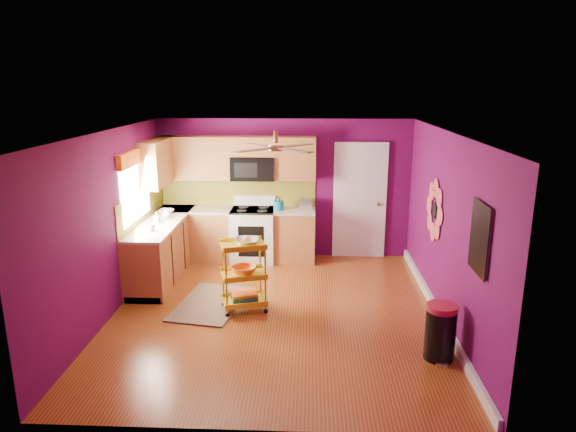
{
  "coord_description": "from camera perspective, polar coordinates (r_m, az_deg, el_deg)",
  "views": [
    {
      "loc": [
        0.46,
        -6.56,
        3.12
      ],
      "look_at": [
        0.15,
        0.4,
        1.29
      ],
      "focal_mm": 32.0,
      "sensor_mm": 36.0,
      "label": 1
    }
  ],
  "objects": [
    {
      "name": "ground",
      "position": [
        7.28,
        -1.35,
        -10.69
      ],
      "size": [
        5.0,
        5.0,
        0.0
      ],
      "primitive_type": "plane",
      "color": "maroon",
      "rests_on": "ground"
    },
    {
      "name": "teal_kettle",
      "position": [
        9.0,
        -1.05,
        1.22
      ],
      "size": [
        0.18,
        0.18,
        0.21
      ],
      "color": "#136D92",
      "rests_on": "lower_cabinets"
    },
    {
      "name": "electric_range",
      "position": [
        9.18,
        -3.89,
        -2.03
      ],
      "size": [
        0.76,
        0.66,
        1.13
      ],
      "color": "white",
      "rests_on": "ground"
    },
    {
      "name": "toaster",
      "position": [
        9.08,
        1.97,
        1.38
      ],
      "size": [
        0.22,
        0.15,
        0.18
      ],
      "primitive_type": "cube",
      "color": "beige",
      "rests_on": "lower_cabinets"
    },
    {
      "name": "soap_bottle_a",
      "position": [
        8.45,
        -14.4,
        -0.12
      ],
      "size": [
        0.08,
        0.08,
        0.17
      ],
      "primitive_type": "imported",
      "color": "#EA3F72",
      "rests_on": "lower_cabinets"
    },
    {
      "name": "left_window",
      "position": [
        8.19,
        -16.65,
        4.35
      ],
      "size": [
        0.08,
        1.35,
        1.08
      ],
      "color": "white",
      "rests_on": "ground"
    },
    {
      "name": "panel_door",
      "position": [
        9.31,
        7.96,
        1.55
      ],
      "size": [
        0.95,
        0.11,
        2.15
      ],
      "color": "white",
      "rests_on": "ground"
    },
    {
      "name": "counter_dish",
      "position": [
        9.0,
        -13.37,
        0.49
      ],
      "size": [
        0.26,
        0.26,
        0.06
      ],
      "primitive_type": "imported",
      "color": "white",
      "rests_on": "lower_cabinets"
    },
    {
      "name": "soap_bottle_b",
      "position": [
        8.66,
        -13.35,
        0.25
      ],
      "size": [
        0.12,
        0.12,
        0.16
      ],
      "primitive_type": "imported",
      "color": "white",
      "rests_on": "lower_cabinets"
    },
    {
      "name": "shag_rug",
      "position": [
        7.62,
        -8.65,
        -9.57
      ],
      "size": [
        1.05,
        1.49,
        0.02
      ],
      "primitive_type": "cube",
      "rotation": [
        0.0,
        0.0,
        -0.16
      ],
      "color": "black",
      "rests_on": "ground"
    },
    {
      "name": "rolling_cart",
      "position": [
        7.18,
        -4.87,
        -6.28
      ],
      "size": [
        0.7,
        0.59,
        1.09
      ],
      "color": "yellow",
      "rests_on": "ground"
    },
    {
      "name": "right_wall_art",
      "position": [
        6.68,
        17.79,
        -0.55
      ],
      "size": [
        0.04,
        2.74,
        1.04
      ],
      "color": "black",
      "rests_on": "ground"
    },
    {
      "name": "upper_cabinetry",
      "position": [
        9.0,
        -8.45,
        6.09
      ],
      "size": [
        2.8,
        2.3,
        1.26
      ],
      "color": "brown",
      "rests_on": "ground"
    },
    {
      "name": "counter_cup",
      "position": [
        8.0,
        -15.0,
        -1.26
      ],
      "size": [
        0.13,
        0.13,
        0.1
      ],
      "primitive_type": "imported",
      "color": "white",
      "rests_on": "lower_cabinets"
    },
    {
      "name": "trash_can",
      "position": [
        6.3,
        16.56,
        -12.23
      ],
      "size": [
        0.45,
        0.45,
        0.67
      ],
      "color": "black",
      "rests_on": "ground"
    },
    {
      "name": "ceiling_fan",
      "position": [
        6.83,
        -1.36,
        7.71
      ],
      "size": [
        1.01,
        1.01,
        0.26
      ],
      "color": "#BF8C3F",
      "rests_on": "ground"
    },
    {
      "name": "lower_cabinets",
      "position": [
        8.98,
        -9.19,
        -2.9
      ],
      "size": [
        2.81,
        2.31,
        0.94
      ],
      "color": "brown",
      "rests_on": "ground"
    },
    {
      "name": "room_envelope",
      "position": [
        6.74,
        -1.21,
        1.94
      ],
      "size": [
        4.54,
        5.04,
        2.52
      ],
      "color": "#570A4A",
      "rests_on": "ground"
    }
  ]
}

